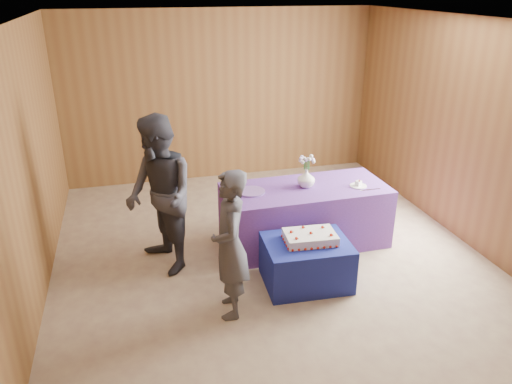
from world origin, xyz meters
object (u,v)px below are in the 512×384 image
object	(u,v)px
sheet_cake	(310,237)
cake_table	(306,262)
vase	(306,178)
guest_right	(160,196)
guest_left	(230,245)
serving_table	(304,215)

from	to	relation	value
sheet_cake	cake_table	bearing A→B (deg)	-158.79
vase	guest_right	xyz separation A→B (m)	(-1.76, -0.17, 0.03)
guest_left	guest_right	xyz separation A→B (m)	(-0.56, 1.02, 0.14)
serving_table	vase	bearing A→B (deg)	62.23
cake_table	serving_table	size ratio (longest dim) A/B	0.45
vase	sheet_cake	bearing A→B (deg)	-106.86
sheet_cake	guest_right	world-z (taller)	guest_right
cake_table	guest_left	distance (m)	1.07
serving_table	guest_left	size ratio (longest dim) A/B	1.33
guest_left	guest_right	size ratio (longest dim) A/B	0.84
cake_table	sheet_cake	xyz separation A→B (m)	(0.03, 0.01, 0.30)
guest_left	guest_right	bearing A→B (deg)	-143.10
vase	cake_table	bearing A→B (deg)	-108.69
sheet_cake	vase	size ratio (longest dim) A/B	2.67
cake_table	serving_table	bearing A→B (deg)	74.48
guest_right	serving_table	bearing A→B (deg)	76.55
serving_table	guest_left	distance (m)	1.71
vase	guest_right	world-z (taller)	guest_right
vase	guest_left	distance (m)	1.69
serving_table	vase	distance (m)	0.49
cake_table	vase	size ratio (longest dim) A/B	4.04
sheet_cake	guest_left	bearing A→B (deg)	-157.39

